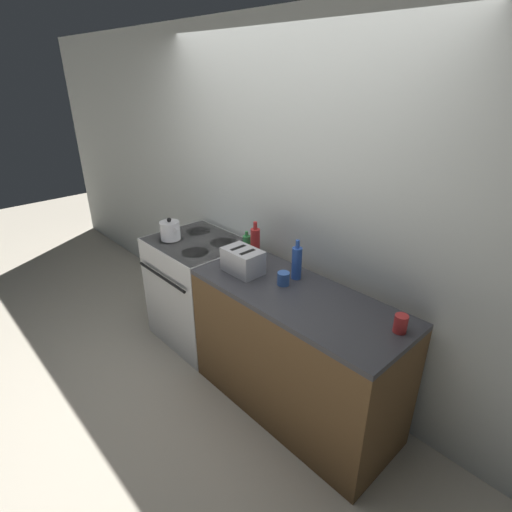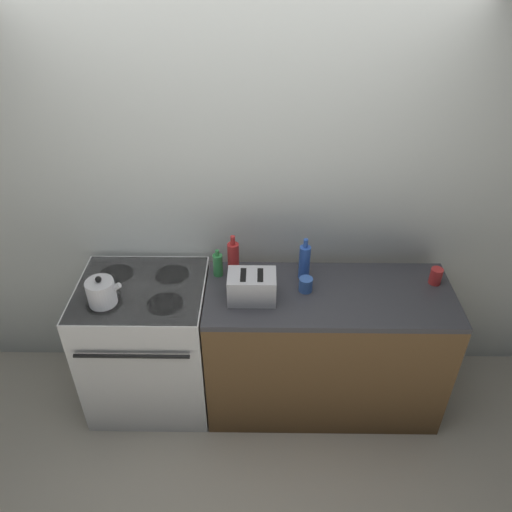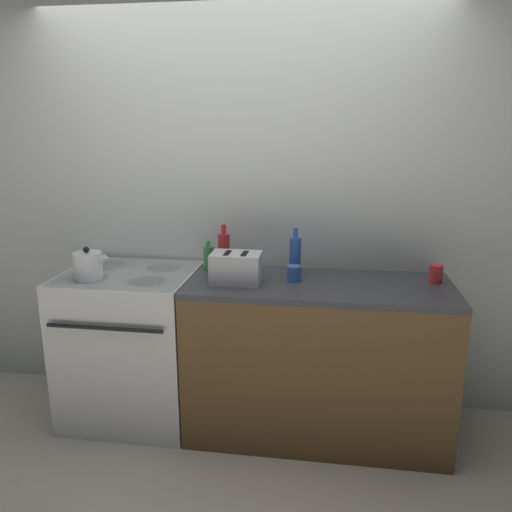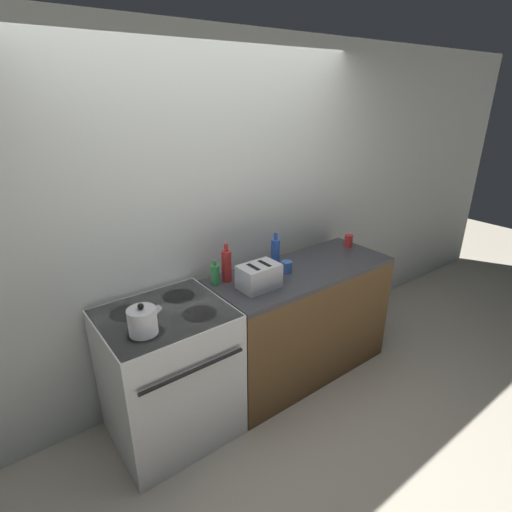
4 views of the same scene
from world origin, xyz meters
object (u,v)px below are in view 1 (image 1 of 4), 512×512
Objects in this scene: kettle at (170,230)px; stove at (200,289)px; cup_red at (401,324)px; bottle_green at (247,244)px; bottle_red at (255,243)px; bottle_blue at (297,263)px; cup_blue at (283,278)px; toaster at (243,261)px.

stove is at bearing 36.78° from kettle.
stove is 9.09× the size of cup_red.
bottle_green is 1.76× the size of cup_red.
bottle_blue is at bearing -2.63° from bottle_red.
bottle_blue reaches higher than stove.
cup_blue is at bearing 6.19° from kettle.
toaster is 0.33m from cup_blue.
kettle reaches higher than stove.
cup_red is at bearing -3.44° from bottle_blue.
bottle_green reaches higher than cup_blue.
bottle_green reaches higher than cup_red.
bottle_green is (0.47, 0.14, 0.53)m from stove.
toaster is at bearing -171.93° from cup_red.
kettle is at bearing -143.22° from stove.
toaster is 2.69× the size of cup_red.
stove is at bearing 173.11° from toaster.
bottle_red is at bearing 176.85° from cup_red.
cup_blue reaches higher than stove.
kettle is 0.86m from toaster.
bottle_red reaches higher than bottle_green.
bottle_green is 0.55m from cup_blue.
toaster is 0.99× the size of bottle_blue.
bottle_blue is (1.00, 0.12, 0.58)m from stove.
bottle_red is at bearing -0.14° from bottle_green.
bottle_blue is 0.53m from bottle_green.
cup_blue is at bearing 13.28° from toaster.
kettle is 1.12× the size of bottle_green.
toaster is at bearing 3.49° from kettle.
bottle_blue is at bearing 33.04° from toaster.
toaster is 1.52× the size of bottle_green.
cup_blue is (1.00, -0.01, 0.50)m from stove.
stove is 1.86m from cup_red.
toaster is 0.38m from bottle_blue.
kettle is 0.79m from bottle_red.
cup_blue is at bearing -0.39° from stove.
bottle_red is at bearing 117.47° from toaster.
bottle_green is at bearing 23.31° from kettle.
bottle_green is 1.33m from cup_red.
cup_red is at bearing 2.42° from stove.
kettle is 1.98× the size of cup_red.
stove is at bearing -162.86° from bottle_green.
toaster is 0.98× the size of bottle_red.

